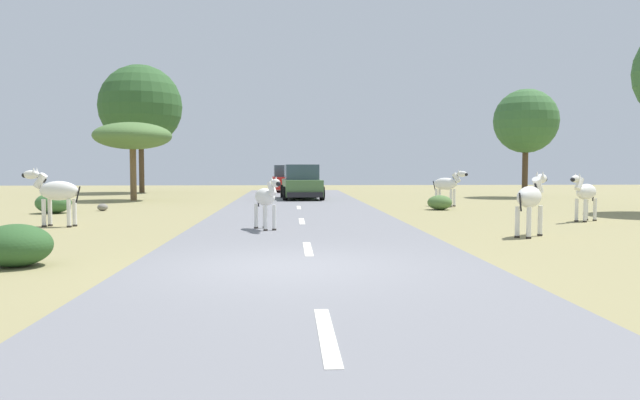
{
  "coord_description": "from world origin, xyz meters",
  "views": [
    {
      "loc": [
        0.03,
        -9.63,
        1.66
      ],
      "look_at": [
        0.95,
        8.52,
        0.65
      ],
      "focal_mm": 33.36,
      "sensor_mm": 36.0,
      "label": 1
    }
  ],
  "objects_px": {
    "car_0": "(301,183)",
    "bush_3": "(53,203)",
    "zebra_0": "(266,198)",
    "zebra_2": "(447,184)",
    "zebra_1": "(531,198)",
    "tree_5": "(526,121)",
    "bush_2": "(16,245)",
    "car_1": "(287,179)",
    "bush_0": "(440,202)",
    "zebra_3": "(585,193)",
    "rock_0": "(103,207)",
    "zebra_4": "(56,191)",
    "tree_0": "(133,136)",
    "tree_3": "(141,106)"
  },
  "relations": [
    {
      "from": "car_0",
      "to": "bush_3",
      "type": "xyz_separation_m",
      "value": [
        -9.09,
        -8.43,
        -0.48
      ]
    },
    {
      "from": "zebra_0",
      "to": "zebra_2",
      "type": "distance_m",
      "value": 11.98
    },
    {
      "from": "zebra_0",
      "to": "zebra_1",
      "type": "distance_m",
      "value": 6.51
    },
    {
      "from": "tree_5",
      "to": "bush_2",
      "type": "relative_size",
      "value": 5.01
    },
    {
      "from": "bush_3",
      "to": "car_1",
      "type": "bearing_deg",
      "value": 64.57
    },
    {
      "from": "car_0",
      "to": "bush_0",
      "type": "bearing_deg",
      "value": 122.07
    },
    {
      "from": "car_0",
      "to": "car_1",
      "type": "distance_m",
      "value": 9.03
    },
    {
      "from": "zebra_1",
      "to": "bush_0",
      "type": "bearing_deg",
      "value": 132.94
    },
    {
      "from": "zebra_2",
      "to": "zebra_3",
      "type": "height_order",
      "value": "zebra_2"
    },
    {
      "from": "tree_5",
      "to": "bush_2",
      "type": "distance_m",
      "value": 28.53
    },
    {
      "from": "zebra_2",
      "to": "rock_0",
      "type": "bearing_deg",
      "value": -37.05
    },
    {
      "from": "zebra_2",
      "to": "car_1",
      "type": "height_order",
      "value": "car_1"
    },
    {
      "from": "tree_5",
      "to": "bush_0",
      "type": "bearing_deg",
      "value": -127.18
    },
    {
      "from": "car_0",
      "to": "tree_5",
      "type": "distance_m",
      "value": 13.01
    },
    {
      "from": "zebra_4",
      "to": "bush_2",
      "type": "xyz_separation_m",
      "value": [
        1.95,
        -6.77,
        -0.63
      ]
    },
    {
      "from": "tree_5",
      "to": "bush_3",
      "type": "xyz_separation_m",
      "value": [
        -21.5,
        -10.49,
        -3.81
      ]
    },
    {
      "from": "bush_3",
      "to": "rock_0",
      "type": "height_order",
      "value": "bush_3"
    },
    {
      "from": "zebra_0",
      "to": "bush_2",
      "type": "bearing_deg",
      "value": 27.17
    },
    {
      "from": "car_1",
      "to": "rock_0",
      "type": "height_order",
      "value": "car_1"
    },
    {
      "from": "bush_0",
      "to": "bush_3",
      "type": "distance_m",
      "value": 14.37
    },
    {
      "from": "zebra_0",
      "to": "zebra_3",
      "type": "height_order",
      "value": "zebra_3"
    },
    {
      "from": "car_1",
      "to": "rock_0",
      "type": "xyz_separation_m",
      "value": [
        -6.9,
        -16.28,
        -0.71
      ]
    },
    {
      "from": "tree_0",
      "to": "zebra_2",
      "type": "bearing_deg",
      "value": -19.44
    },
    {
      "from": "bush_0",
      "to": "bush_2",
      "type": "relative_size",
      "value": 0.8
    },
    {
      "from": "bush_2",
      "to": "rock_0",
      "type": "distance_m",
      "value": 13.06
    },
    {
      "from": "zebra_4",
      "to": "zebra_3",
      "type": "bearing_deg",
      "value": -76.46
    },
    {
      "from": "tree_0",
      "to": "rock_0",
      "type": "distance_m",
      "value": 7.65
    },
    {
      "from": "zebra_0",
      "to": "zebra_2",
      "type": "xyz_separation_m",
      "value": [
        7.27,
        9.52,
        0.06
      ]
    },
    {
      "from": "tree_5",
      "to": "bush_2",
      "type": "xyz_separation_m",
      "value": [
        -17.58,
        -22.15,
        -3.82
      ]
    },
    {
      "from": "zebra_3",
      "to": "car_0",
      "type": "xyz_separation_m",
      "value": [
        -8.41,
        12.54,
        -0.04
      ]
    },
    {
      "from": "zebra_3",
      "to": "tree_0",
      "type": "xyz_separation_m",
      "value": [
        -16.76,
        12.24,
        2.29
      ]
    },
    {
      "from": "tree_0",
      "to": "bush_0",
      "type": "bearing_deg",
      "value": -27.59
    },
    {
      "from": "zebra_4",
      "to": "tree_0",
      "type": "distance_m",
      "value": 13.27
    },
    {
      "from": "tree_0",
      "to": "bush_0",
      "type": "xyz_separation_m",
      "value": [
        13.59,
        -7.1,
        -2.9
      ]
    },
    {
      "from": "zebra_4",
      "to": "zebra_0",
      "type": "bearing_deg",
      "value": -94.4
    },
    {
      "from": "zebra_0",
      "to": "zebra_3",
      "type": "relative_size",
      "value": 0.93
    },
    {
      "from": "zebra_3",
      "to": "car_1",
      "type": "height_order",
      "value": "car_1"
    },
    {
      "from": "zebra_3",
      "to": "car_1",
      "type": "bearing_deg",
      "value": -15.59
    },
    {
      "from": "car_0",
      "to": "tree_5",
      "type": "height_order",
      "value": "tree_5"
    },
    {
      "from": "zebra_1",
      "to": "tree_0",
      "type": "distance_m",
      "value": 21.08
    },
    {
      "from": "zebra_4",
      "to": "bush_2",
      "type": "bearing_deg",
      "value": -153.32
    },
    {
      "from": "zebra_4",
      "to": "bush_0",
      "type": "height_order",
      "value": "zebra_4"
    },
    {
      "from": "zebra_0",
      "to": "tree_3",
      "type": "bearing_deg",
      "value": -94.62
    },
    {
      "from": "zebra_3",
      "to": "bush_0",
      "type": "xyz_separation_m",
      "value": [
        -3.17,
        5.14,
        -0.6
      ]
    },
    {
      "from": "zebra_3",
      "to": "tree_3",
      "type": "distance_m",
      "value": 28.6
    },
    {
      "from": "bush_3",
      "to": "tree_3",
      "type": "bearing_deg",
      "value": 93.55
    },
    {
      "from": "tree_5",
      "to": "rock_0",
      "type": "distance_m",
      "value": 22.55
    },
    {
      "from": "zebra_2",
      "to": "bush_3",
      "type": "distance_m",
      "value": 15.47
    },
    {
      "from": "zebra_3",
      "to": "tree_5",
      "type": "height_order",
      "value": "tree_5"
    },
    {
      "from": "car_0",
      "to": "bush_3",
      "type": "bearing_deg",
      "value": 39.61
    }
  ]
}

